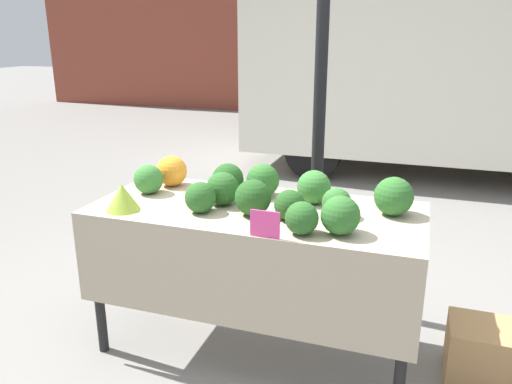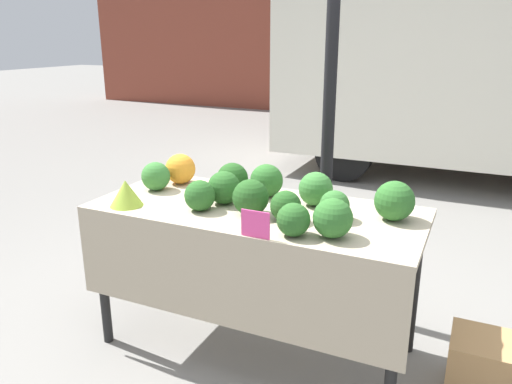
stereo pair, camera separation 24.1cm
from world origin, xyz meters
name	(u,v)px [view 2 (the right image)]	position (x,y,z in m)	size (l,w,h in m)	color
ground_plane	(256,345)	(0.00, 0.00, 0.00)	(40.00, 40.00, 0.00)	gray
tent_pole	(328,123)	(0.18, 0.56, 1.13)	(0.07, 0.07, 2.25)	black
parked_truck	(505,51)	(1.07, 4.15, 1.42)	(5.05, 2.00, 2.72)	silver
market_table	(251,233)	(0.00, -0.06, 0.67)	(1.61, 0.71, 0.78)	tan
orange_cauliflower	(180,169)	(-0.56, 0.20, 0.87)	(0.17, 0.17, 0.17)	orange
romanesco_head	(126,193)	(-0.59, -0.24, 0.85)	(0.16, 0.16, 0.13)	#93B238
broccoli_head_0	(200,196)	(-0.23, -0.15, 0.86)	(0.15, 0.15, 0.15)	#285B23
broccoli_head_1	(316,189)	(0.25, 0.15, 0.87)	(0.17, 0.17, 0.17)	#387533
broccoli_head_2	(267,181)	(-0.03, 0.19, 0.87)	(0.17, 0.17, 0.17)	#2D6628
broccoli_head_3	(293,220)	(0.29, -0.26, 0.85)	(0.14, 0.14, 0.14)	#285B23
broccoli_head_4	(335,205)	(0.39, 0.00, 0.85)	(0.14, 0.14, 0.14)	#336B2D
broccoli_head_5	(286,206)	(0.20, -0.11, 0.85)	(0.14, 0.14, 0.14)	#23511E
broccoli_head_6	(394,201)	(0.64, 0.11, 0.87)	(0.18, 0.18, 0.18)	#2D6628
broccoli_head_7	(232,178)	(-0.21, 0.15, 0.86)	(0.17, 0.17, 0.17)	#23511E
broccoli_head_8	(156,176)	(-0.61, 0.04, 0.86)	(0.16, 0.16, 0.16)	#387533
broccoli_head_9	(251,197)	(0.02, -0.10, 0.87)	(0.17, 0.17, 0.17)	#23511E
broccoli_head_10	(333,218)	(0.44, -0.21, 0.87)	(0.17, 0.17, 0.17)	#2D6628
broccoli_head_11	(224,188)	(-0.17, -0.01, 0.86)	(0.17, 0.17, 0.17)	#285B23
price_sign	(255,224)	(0.16, -0.34, 0.84)	(0.13, 0.01, 0.12)	#EF4793
produce_crate	(492,370)	(1.14, 0.09, 0.14)	(0.38, 0.29, 0.29)	tan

